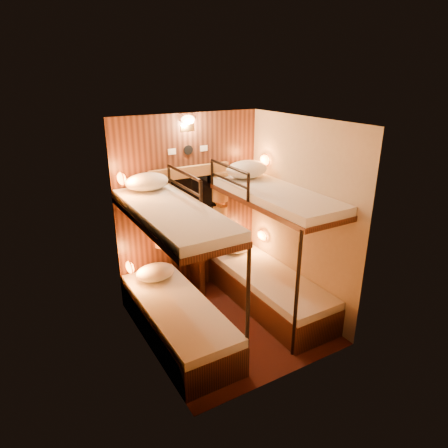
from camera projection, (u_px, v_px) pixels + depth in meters
floor at (229, 323)px, 4.86m from camera, size 2.10×2.10×0.00m
ceiling at (230, 121)px, 4.00m from camera, size 2.10×2.10×0.00m
wall_back at (189, 206)px, 5.28m from camera, size 2.40×0.00×2.40m
wall_front at (290, 270)px, 3.59m from camera, size 2.40×0.00×2.40m
wall_left at (144, 251)px, 3.96m from camera, size 0.00×2.40×2.40m
wall_right at (299, 216)px, 4.90m from camera, size 0.00×2.40×2.40m
back_panel at (189, 206)px, 5.26m from camera, size 2.00×0.03×2.40m
bunk_left at (176, 295)px, 4.41m from camera, size 0.72×1.90×1.82m
bunk_right at (271, 267)px, 5.02m from camera, size 0.72×1.90×1.82m
window at (190, 208)px, 5.25m from camera, size 1.00×0.12×0.79m
curtains at (191, 203)px, 5.19m from camera, size 1.10×0.22×1.00m
back_fixtures at (188, 126)px, 4.86m from camera, size 0.54×0.09×0.48m
reading_lamps at (201, 211)px, 4.98m from camera, size 2.00×0.20×1.25m
table at (197, 265)px, 5.40m from camera, size 0.50×0.34×0.66m
bottle_left at (196, 242)px, 5.29m from camera, size 0.07×0.07×0.24m
bottle_right at (199, 240)px, 5.35m from camera, size 0.07×0.07×0.23m
sachet_a at (212, 247)px, 5.38m from camera, size 0.09×0.08×0.01m
sachet_b at (202, 247)px, 5.39m from camera, size 0.07×0.06×0.00m
pillow_lower_left at (155, 272)px, 4.92m from camera, size 0.49×0.35×0.19m
pillow_lower_right at (238, 247)px, 5.66m from camera, size 0.42×0.30×0.17m
pillow_upper_left at (147, 182)px, 4.57m from camera, size 0.51×0.36×0.20m
pillow_upper_right at (247, 169)px, 5.09m from camera, size 0.57×0.40×0.22m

